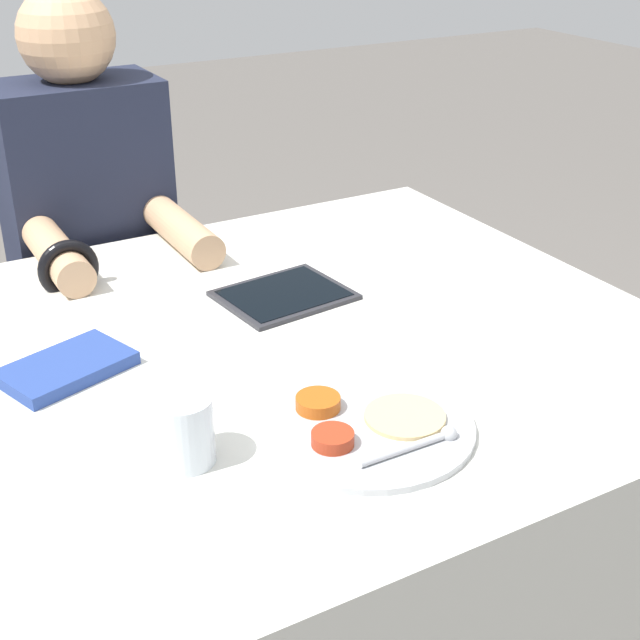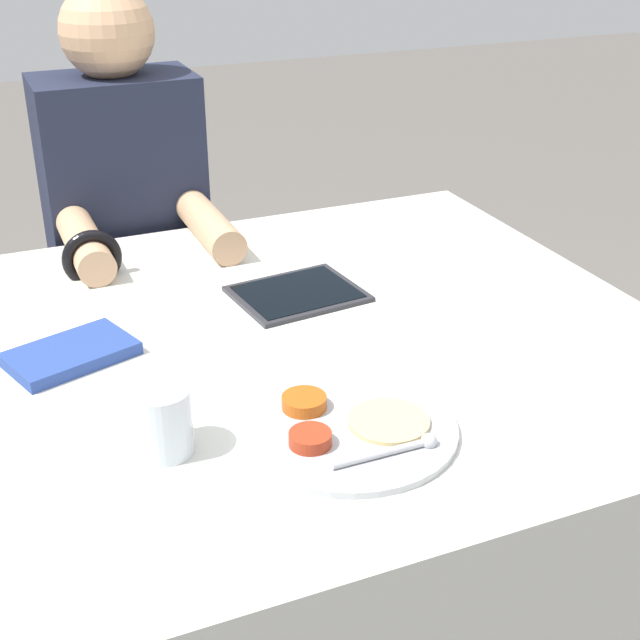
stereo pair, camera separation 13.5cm
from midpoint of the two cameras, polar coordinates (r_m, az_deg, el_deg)
name	(u,v)px [view 1 (the left image)]	position (r m, az deg, el deg)	size (l,w,h in m)	color
dining_table	(286,523)	(1.63, -4.63, -12.90)	(1.23, 1.08, 0.74)	silver
thali_tray	(366,425)	(1.19, -0.28, -6.84)	(0.29, 0.29, 0.03)	#B7BABF
red_notebook	(67,368)	(1.39, -18.62, -3.03)	(0.21, 0.17, 0.02)	silver
tablet_device	(284,295)	(1.56, -4.79, 1.54)	(0.23, 0.20, 0.01)	#28282D
person_diner	(99,291)	(2.03, -15.86, 1.73)	(0.34, 0.47, 1.22)	black
drinking_glass	(183,430)	(1.14, -12.13, -7.01)	(0.08, 0.08, 0.09)	silver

